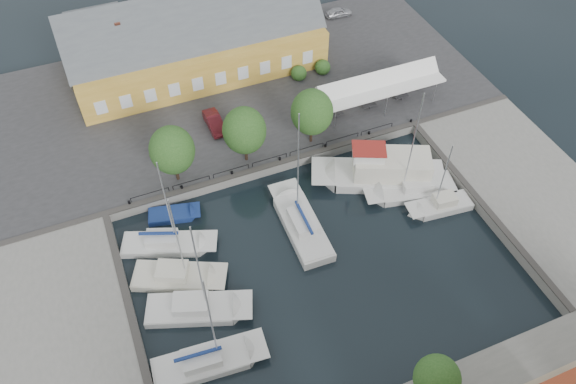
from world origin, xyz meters
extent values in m
plane|color=black|center=(0.00, 0.00, 0.00)|extent=(140.00, 140.00, 0.00)
cube|color=#2D2D30|center=(0.00, 23.00, 0.50)|extent=(56.00, 26.00, 1.00)
cube|color=slate|center=(-22.00, -2.00, 0.50)|extent=(12.00, 24.00, 1.00)
cube|color=slate|center=(22.00, -2.00, 0.50)|extent=(12.00, 24.00, 1.00)
cube|color=#383533|center=(0.00, 10.30, 1.06)|extent=(56.00, 0.60, 0.12)
cube|color=#383533|center=(-16.30, -2.00, 1.06)|extent=(0.60, 24.00, 0.12)
cube|color=#383533|center=(16.30, -2.00, 1.06)|extent=(0.60, 24.00, 0.12)
cylinder|color=black|center=(-14.00, 10.60, 1.20)|extent=(0.24, 0.24, 0.40)
cylinder|color=black|center=(-9.00, 10.60, 1.20)|extent=(0.24, 0.24, 0.40)
cylinder|color=black|center=(-4.00, 10.60, 1.20)|extent=(0.24, 0.24, 0.40)
cylinder|color=black|center=(1.00, 10.60, 1.20)|extent=(0.24, 0.24, 0.40)
cylinder|color=black|center=(6.00, 10.60, 1.20)|extent=(0.24, 0.24, 0.40)
cylinder|color=black|center=(11.00, 10.60, 1.20)|extent=(0.24, 0.24, 0.40)
cylinder|color=black|center=(16.00, 10.60, 1.20)|extent=(0.24, 0.24, 0.40)
cube|color=#B98D2D|center=(-2.00, 28.00, 3.25)|extent=(28.00, 10.00, 4.50)
cube|color=#474C51|center=(-2.00, 28.00, 6.75)|extent=(28.56, 7.60, 7.60)
cube|color=#B98D2D|center=(-12.00, 34.00, 2.75)|extent=(6.00, 6.00, 3.50)
cube|color=brown|center=(-10.00, 28.00, 8.60)|extent=(0.60, 0.60, 1.20)
cube|color=white|center=(14.00, 14.50, 3.70)|extent=(14.00, 4.00, 0.25)
cylinder|color=silver|center=(8.00, 12.70, 2.35)|extent=(0.10, 0.10, 2.70)
cylinder|color=silver|center=(8.00, 16.30, 2.35)|extent=(0.10, 0.10, 2.70)
cylinder|color=silver|center=(14.00, 12.70, 2.35)|extent=(0.10, 0.10, 2.70)
cylinder|color=silver|center=(14.00, 16.30, 2.35)|extent=(0.10, 0.10, 2.70)
cylinder|color=silver|center=(20.00, 12.70, 2.35)|extent=(0.10, 0.10, 2.70)
cylinder|color=silver|center=(20.00, 16.30, 2.35)|extent=(0.10, 0.10, 2.70)
cylinder|color=black|center=(-9.00, 12.00, 2.05)|extent=(0.30, 0.30, 2.10)
ellipsoid|color=#1E491A|center=(-9.00, 12.00, 4.88)|extent=(4.20, 4.20, 4.83)
cylinder|color=black|center=(-2.00, 12.00, 2.05)|extent=(0.30, 0.30, 2.10)
ellipsoid|color=#1E491A|center=(-2.00, 12.00, 4.88)|extent=(4.20, 4.20, 4.83)
cylinder|color=black|center=(5.00, 12.00, 2.05)|extent=(0.30, 0.30, 2.10)
ellipsoid|color=#1E491A|center=(5.00, 12.00, 4.88)|extent=(4.20, 4.20, 4.83)
imported|color=#A6A8AE|center=(18.01, 32.42, 1.60)|extent=(3.57, 1.52, 1.20)
imported|color=maroon|center=(-3.48, 17.80, 1.68)|extent=(1.55, 4.19, 1.37)
cube|color=silver|center=(-0.05, 2.17, 0.15)|extent=(3.20, 8.01, 1.50)
cube|color=silver|center=(-0.03, 3.16, 0.94)|extent=(3.12, 9.59, 0.08)
cube|color=silver|center=(-0.05, 2.36, 1.40)|extent=(2.11, 3.23, 0.90)
cylinder|color=silver|center=(-0.01, 3.75, 6.85)|extent=(0.12, 0.12, 11.90)
cube|color=navy|center=(-0.05, 2.17, 2.15)|extent=(0.33, 3.97, 0.22)
cube|color=silver|center=(10.36, 4.95, 0.10)|extent=(11.28, 7.94, 1.80)
cube|color=silver|center=(9.15, 5.49, 1.04)|extent=(13.15, 8.66, 0.08)
cube|color=beige|center=(10.36, 4.95, 2.10)|extent=(8.02, 6.05, 2.20)
cube|color=silver|center=(8.19, 5.92, 3.50)|extent=(3.55, 3.18, 1.20)
cube|color=maroon|center=(8.19, 5.92, 4.15)|extent=(3.84, 3.40, 0.10)
cube|color=silver|center=(12.10, 2.65, 0.05)|extent=(7.80, 4.55, 1.30)
cube|color=silver|center=(11.21, 2.84, 0.74)|extent=(9.20, 4.74, 0.08)
cube|color=silver|center=(11.92, 2.69, 1.20)|extent=(3.30, 2.67, 0.90)
cylinder|color=silver|center=(10.67, 2.96, 6.41)|extent=(0.12, 0.12, 11.43)
cube|color=silver|center=(13.35, -0.18, 0.05)|extent=(5.30, 2.64, 1.30)
cube|color=silver|center=(12.71, -0.12, 0.74)|extent=(6.31, 2.66, 0.08)
cube|color=beige|center=(13.22, -0.17, 1.20)|extent=(2.18, 1.65, 0.90)
cylinder|color=silver|center=(12.33, -0.08, 4.53)|extent=(0.12, 0.12, 7.67)
cube|color=silver|center=(-12.37, 5.47, 0.05)|extent=(7.26, 4.75, 1.30)
cube|color=silver|center=(-11.57, 5.16, 0.74)|extent=(8.50, 5.15, 0.08)
cube|color=silver|center=(-12.21, 5.40, 1.20)|extent=(3.15, 2.54, 0.90)
cylinder|color=silver|center=(-11.10, 4.98, 5.68)|extent=(0.12, 0.12, 9.96)
cube|color=navy|center=(-12.37, 5.47, 1.95)|extent=(3.27, 1.43, 0.22)
cube|color=beige|center=(-12.38, 1.80, 0.05)|extent=(7.03, 5.24, 1.30)
cube|color=beige|center=(-11.65, 1.46, 0.74)|extent=(8.15, 5.68, 0.08)
cube|color=beige|center=(-12.24, 1.73, 1.20)|extent=(3.14, 2.81, 0.90)
cylinder|color=silver|center=(-11.21, 1.26, 5.54)|extent=(0.12, 0.12, 9.67)
cube|color=silver|center=(-11.81, -1.80, 0.05)|extent=(7.55, 5.04, 1.30)
cube|color=silver|center=(-10.98, -2.10, 0.74)|extent=(8.83, 5.40, 0.08)
cube|color=silver|center=(-11.64, -1.86, 1.20)|extent=(3.29, 2.76, 0.90)
cylinder|color=silver|center=(-10.49, -2.28, 5.89)|extent=(0.12, 0.12, 10.39)
cube|color=silver|center=(-12.34, -6.61, 0.05)|extent=(7.32, 3.30, 1.30)
cube|color=silver|center=(-11.46, -6.68, 0.74)|extent=(8.73, 3.30, 0.08)
cube|color=silver|center=(-12.16, -6.62, 1.20)|extent=(2.99, 2.08, 0.90)
cylinder|color=silver|center=(-10.92, -6.72, 5.93)|extent=(0.12, 0.12, 10.47)
cube|color=navy|center=(-12.34, -6.61, 1.95)|extent=(3.56, 0.51, 0.22)
cube|color=navy|center=(-10.83, 8.60, 0.05)|extent=(4.25, 2.79, 0.80)
cube|color=navy|center=(-10.35, 8.49, 0.49)|extent=(5.00, 2.90, 0.08)
camera|label=1|loc=(-13.22, -26.15, 40.64)|focal=35.00mm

